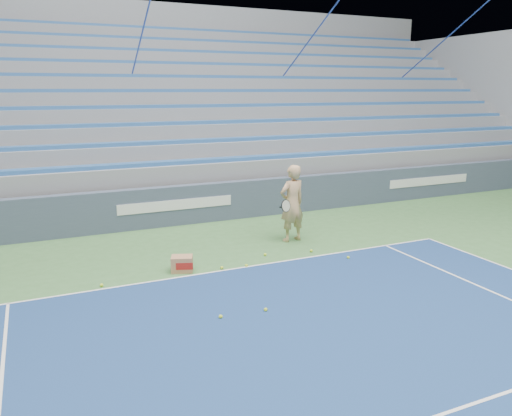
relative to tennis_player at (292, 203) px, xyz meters
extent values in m
cube|color=white|center=(-2.24, -1.32, -0.94)|extent=(10.97, 0.05, 0.00)
cube|color=#3E495E|center=(-2.24, 2.68, -0.41)|extent=(30.00, 0.30, 1.10)
cube|color=white|center=(-2.24, 2.52, -0.36)|extent=(3.20, 0.02, 0.28)
cube|color=white|center=(6.76, 2.52, -0.36)|extent=(3.40, 0.02, 0.28)
cube|color=gray|center=(-2.24, 7.23, -0.41)|extent=(30.00, 8.50, 1.10)
cube|color=gray|center=(-2.24, 7.23, 0.39)|extent=(30.00, 8.50, 0.50)
cube|color=#2C5DA2|center=(-2.24, 3.35, 0.70)|extent=(29.60, 0.42, 0.11)
cube|color=gray|center=(-2.24, 7.65, 0.89)|extent=(30.00, 7.65, 0.50)
cube|color=#2C5DA2|center=(-2.24, 4.20, 1.20)|extent=(29.60, 0.42, 0.11)
cube|color=gray|center=(-2.24, 8.08, 1.39)|extent=(30.00, 6.80, 0.50)
cube|color=#2C5DA2|center=(-2.24, 5.05, 1.70)|extent=(29.60, 0.42, 0.11)
cube|color=gray|center=(-2.24, 8.50, 1.89)|extent=(30.00, 5.95, 0.50)
cube|color=#2C5DA2|center=(-2.24, 5.90, 2.20)|extent=(29.60, 0.42, 0.11)
cube|color=gray|center=(-2.24, 8.93, 2.39)|extent=(30.00, 5.10, 0.50)
cube|color=#2C5DA2|center=(-2.24, 6.75, 2.70)|extent=(29.60, 0.42, 0.11)
cube|color=gray|center=(-2.24, 9.35, 2.89)|extent=(30.00, 4.25, 0.50)
cube|color=#2C5DA2|center=(-2.24, 7.60, 3.20)|extent=(29.60, 0.42, 0.11)
cube|color=gray|center=(-2.24, 9.78, 3.39)|extent=(30.00, 3.40, 0.50)
cube|color=#2C5DA2|center=(-2.24, 8.45, 3.70)|extent=(29.60, 0.42, 0.11)
cube|color=gray|center=(-2.24, 10.20, 3.89)|extent=(30.00, 2.55, 0.50)
cube|color=#2C5DA2|center=(-2.24, 9.30, 4.20)|extent=(29.60, 0.42, 0.11)
cube|color=gray|center=(-2.24, 10.63, 4.39)|extent=(30.00, 1.70, 0.50)
cube|color=#2C5DA2|center=(-2.24, 10.15, 4.70)|extent=(29.60, 0.42, 0.11)
cube|color=gray|center=(-2.24, 11.05, 4.89)|extent=(30.00, 0.85, 0.50)
cube|color=#2C5DA2|center=(-2.24, 11.00, 5.20)|extent=(29.60, 0.42, 0.11)
cube|color=gray|center=(12.91, 7.23, 2.09)|extent=(0.30, 8.80, 6.10)
cube|color=gray|center=(-2.24, 11.78, 2.69)|extent=(31.00, 0.40, 7.30)
cylinder|color=#304CA8|center=(-2.24, 7.23, 3.64)|extent=(0.05, 8.53, 5.04)
cylinder|color=#304CA8|center=(3.76, 7.23, 3.64)|extent=(0.05, 8.53, 5.04)
cylinder|color=#304CA8|center=(9.76, 7.23, 3.64)|extent=(0.05, 8.53, 5.04)
imported|color=tan|center=(0.00, 0.00, 0.00)|extent=(0.77, 0.57, 1.92)
cylinder|color=black|center=(-0.35, -0.25, -0.01)|extent=(0.12, 0.27, 0.08)
cylinder|color=beige|center=(-0.45, -0.53, 0.09)|extent=(0.29, 0.16, 0.28)
torus|color=black|center=(-0.45, -0.53, 0.09)|extent=(0.31, 0.18, 0.30)
cube|color=#A87751|center=(-3.10, -0.98, -0.80)|extent=(0.52, 0.45, 0.33)
cube|color=#B21E19|center=(-3.10, -1.15, -0.80)|extent=(0.33, 0.13, 0.15)
sphere|color=#D5ED30|center=(-3.13, -3.39, -0.92)|extent=(0.07, 0.07, 0.07)
sphere|color=#D5ED30|center=(-0.01, -0.99, -0.92)|extent=(0.07, 0.07, 0.07)
sphere|color=#D5ED30|center=(-1.10, -0.80, -0.92)|extent=(0.07, 0.07, 0.07)
sphere|color=#D5ED30|center=(-1.78, -1.30, -0.92)|extent=(0.07, 0.07, 0.07)
sphere|color=#D5ED30|center=(-2.30, -1.21, -0.92)|extent=(0.07, 0.07, 0.07)
sphere|color=#D5ED30|center=(-4.74, -1.17, -0.92)|extent=(0.07, 0.07, 0.07)
sphere|color=#D5ED30|center=(0.50, -1.75, -0.92)|extent=(0.07, 0.07, 0.07)
sphere|color=#D5ED30|center=(-2.34, -3.45, -0.92)|extent=(0.07, 0.07, 0.07)
camera|label=1|loc=(-5.70, -10.55, 2.73)|focal=35.00mm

